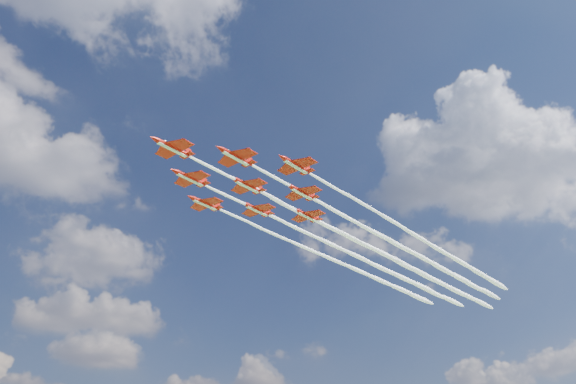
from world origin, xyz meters
name	(u,v)px	position (x,y,z in m)	size (l,w,h in m)	color
jet_lead	(344,234)	(31.34, 9.06, 77.82)	(115.91, 48.18, 2.55)	red
jet_row2_port	(387,239)	(43.88, 6.32, 77.82)	(115.91, 48.18, 2.55)	red
jet_row2_starb	(345,251)	(38.72, 19.56, 77.82)	(115.91, 48.18, 2.55)	red
jet_row3_port	(429,244)	(56.42, 3.59, 77.82)	(115.91, 48.18, 2.55)	red
jet_row3_centre	(386,255)	(51.25, 16.82, 77.82)	(115.91, 48.18, 2.55)	red
jet_row3_starb	(347,266)	(46.09, 30.06, 77.82)	(115.91, 48.18, 2.55)	red
jet_row4_port	(425,259)	(63.79, 14.09, 77.82)	(115.91, 48.18, 2.55)	red
jet_row4_starb	(385,269)	(58.63, 27.32, 77.82)	(115.91, 48.18, 2.55)	red
jet_tail	(421,273)	(71.17, 24.59, 77.82)	(115.91, 48.18, 2.55)	red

